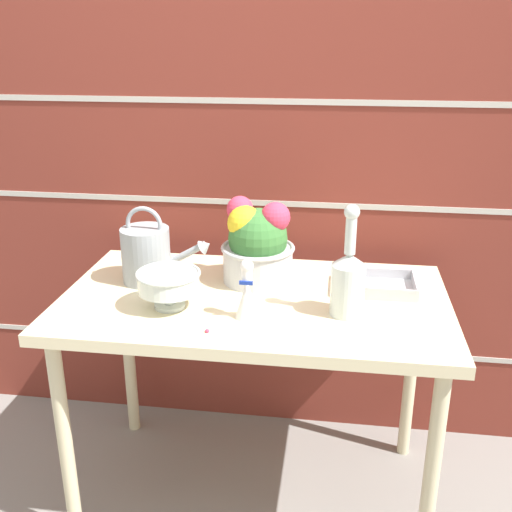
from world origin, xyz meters
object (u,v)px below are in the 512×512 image
flower_planter (257,244)px  wire_tray (376,286)px  crystal_pedestal_bowl (169,282)px  figurine_vase (248,294)px  watering_can (147,254)px  glass_decanter (348,279)px

flower_planter → wire_tray: flower_planter is taller
crystal_pedestal_bowl → figurine_vase: 0.24m
watering_can → flower_planter: (0.35, 0.05, 0.03)m
watering_can → wire_tray: bearing=2.5°
watering_can → glass_decanter: size_ratio=0.92×
watering_can → glass_decanter: bearing=-14.0°
glass_decanter → wire_tray: bearing=63.9°
flower_planter → wire_tray: bearing=-3.2°
wire_tray → figurine_vase: bearing=-145.7°
figurine_vase → wire_tray: figurine_vase is taller
crystal_pedestal_bowl → figurine_vase: figurine_vase is taller
glass_decanter → flower_planter: bearing=143.7°
watering_can → glass_decanter: glass_decanter is taller
crystal_pedestal_bowl → glass_decanter: 0.52m
watering_can → flower_planter: bearing=8.7°
watering_can → figurine_vase: (0.36, -0.22, -0.02)m
crystal_pedestal_bowl → figurine_vase: size_ratio=1.08×
crystal_pedestal_bowl → glass_decanter: (0.52, 0.03, 0.03)m
figurine_vase → glass_decanter: bearing=12.6°
watering_can → wire_tray: size_ratio=1.23×
flower_planter → figurine_vase: size_ratio=1.56×
wire_tray → crystal_pedestal_bowl: bearing=-160.3°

